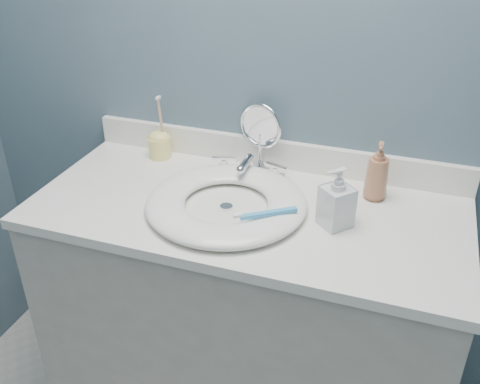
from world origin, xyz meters
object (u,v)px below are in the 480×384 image
at_px(makeup_mirror, 260,133).
at_px(toothbrush_holder, 160,143).
at_px(soap_bottle_clear, 337,197).
at_px(soap_bottle_amber, 377,171).

xyz_separation_m(makeup_mirror, toothbrush_holder, (-0.33, -0.03, -0.07)).
height_order(makeup_mirror, soap_bottle_clear, makeup_mirror).
bearing_deg(soap_bottle_clear, toothbrush_holder, -157.28).
relative_size(makeup_mirror, toothbrush_holder, 1.02).
xyz_separation_m(makeup_mirror, soap_bottle_amber, (0.37, -0.08, -0.03)).
bearing_deg(soap_bottle_clear, makeup_mirror, -179.37).
bearing_deg(toothbrush_holder, soap_bottle_clear, -19.40).
bearing_deg(toothbrush_holder, makeup_mirror, 5.93).
height_order(makeup_mirror, soap_bottle_amber, makeup_mirror).
height_order(soap_bottle_amber, toothbrush_holder, toothbrush_holder).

